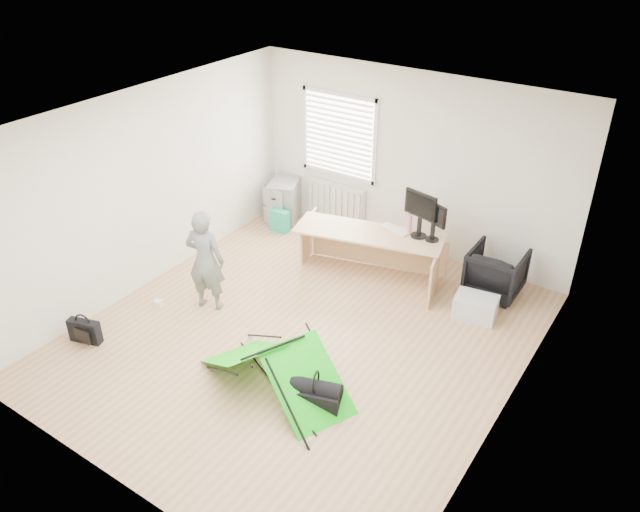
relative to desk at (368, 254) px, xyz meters
The scene contains 18 objects.
ground 1.70m from the desk, 88.78° to the right, with size 5.50×5.50×0.00m, color tan.
back_wall 1.48m from the desk, 88.14° to the left, with size 5.00×0.02×2.70m, color silver.
window 1.97m from the desk, 138.04° to the left, with size 1.20×0.06×1.20m, color silver.
radiator 1.54m from the desk, 139.14° to the left, with size 1.00×0.12×0.60m, color silver.
desk is the anchor object (origin of this frame).
filing_cabinet 2.15m from the desk, 159.83° to the left, with size 0.45×0.59×0.69m, color #929697.
monitor_left 0.90m from the desk, 23.80° to the left, with size 0.50×0.11×0.48m, color black.
monitor_right 1.02m from the desk, 19.02° to the left, with size 0.43×0.09×0.41m, color black.
keyboard 0.52m from the desk, 43.13° to the left, with size 0.44×0.15×0.02m, color beige.
thermos 0.73m from the desk, 32.34° to the left, with size 0.08×0.08×0.28m, color #CB718D.
office_chair 1.75m from the desk, 19.89° to the left, with size 0.70×0.72×0.65m, color black.
person 2.29m from the desk, 126.80° to the right, with size 0.51×0.33×1.39m, color slate.
kite 2.59m from the desk, 83.08° to the right, with size 1.76×0.77×0.55m, color #16D614, non-canonical shape.
storage_crate 1.67m from the desk, ahead, with size 0.53×0.37×0.30m, color silver.
tote_bag 1.89m from the desk, 168.33° to the left, with size 0.31×0.13×0.37m, color #22A57D.
laptop_bag 3.84m from the desk, 123.05° to the right, with size 0.40×0.12×0.30m, color black.
white_box 2.93m from the desk, 130.96° to the right, with size 0.09×0.09×0.09m, color silver.
duffel_bag 2.72m from the desk, 71.55° to the right, with size 0.54×0.28×0.24m, color black.
Camera 1 is at (3.61, -4.98, 4.77)m, focal length 35.00 mm.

